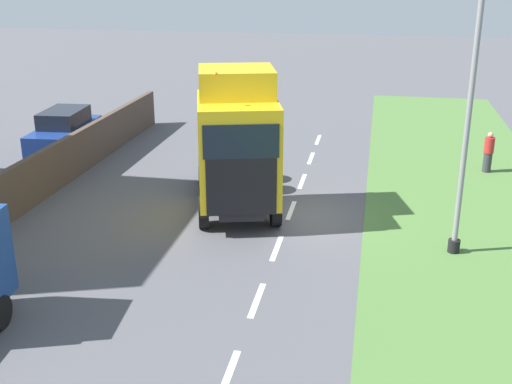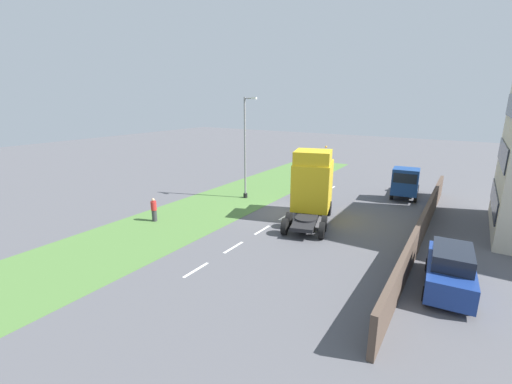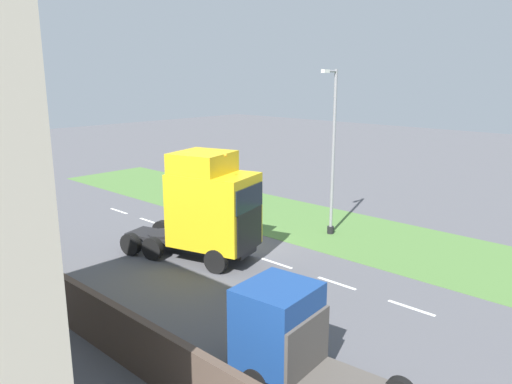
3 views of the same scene
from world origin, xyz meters
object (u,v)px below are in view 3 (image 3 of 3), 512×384
lorry_cab (209,208)px  lamp_post (332,161)px  flatbed_truck (291,336)px  pedestrian (245,188)px

lorry_cab → lamp_post: 7.21m
lamp_post → flatbed_truck: bearing=30.3°
lorry_cab → flatbed_truck: 9.88m
lorry_cab → flatbed_truck: (4.80, 8.58, -1.01)m
lorry_cab → lamp_post: size_ratio=0.80×
lorry_cab → flatbed_truck: lorry_cab is taller
flatbed_truck → lamp_post: bearing=24.8°
lamp_post → pedestrian: (-2.15, -8.28, -3.08)m
lorry_cab → pedestrian: 11.20m
lorry_cab → lamp_post: bearing=149.8°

